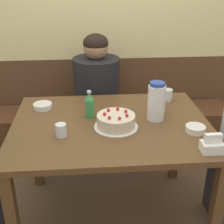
# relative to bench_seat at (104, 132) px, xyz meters

# --- Properties ---
(ground_plane) EXTENTS (12.00, 12.00, 0.00)m
(ground_plane) POSITION_rel_bench_seat_xyz_m (0.00, -0.83, -0.22)
(ground_plane) COLOR brown
(back_wall) EXTENTS (4.80, 0.04, 2.50)m
(back_wall) POSITION_rel_bench_seat_xyz_m (0.00, 0.22, 1.03)
(back_wall) COLOR brown
(back_wall) RESTS_ON ground_plane
(bench_seat) EXTENTS (2.28, 0.38, 0.44)m
(bench_seat) POSITION_rel_bench_seat_xyz_m (0.00, 0.00, 0.00)
(bench_seat) COLOR #56331E
(bench_seat) RESTS_ON ground_plane
(dining_table) EXTENTS (1.21, 0.93, 0.74)m
(dining_table) POSITION_rel_bench_seat_xyz_m (0.00, -0.83, 0.42)
(dining_table) COLOR brown
(dining_table) RESTS_ON ground_plane
(birthday_cake) EXTENTS (0.26, 0.26, 0.10)m
(birthday_cake) POSITION_rel_bench_seat_xyz_m (0.02, -0.89, 0.56)
(birthday_cake) COLOR white
(birthday_cake) RESTS_ON dining_table
(water_pitcher) EXTENTS (0.11, 0.11, 0.24)m
(water_pitcher) POSITION_rel_bench_seat_xyz_m (0.28, -0.80, 0.64)
(water_pitcher) COLOR white
(water_pitcher) RESTS_ON dining_table
(soju_bottle) EXTENTS (0.06, 0.06, 0.18)m
(soju_bottle) POSITION_rel_bench_seat_xyz_m (-0.13, -0.73, 0.60)
(soju_bottle) COLOR #388E4C
(soju_bottle) RESTS_ON dining_table
(napkin_holder) EXTENTS (0.11, 0.08, 0.11)m
(napkin_holder) POSITION_rel_bench_seat_xyz_m (0.49, -1.20, 0.56)
(napkin_holder) COLOR white
(napkin_holder) RESTS_ON dining_table
(bowl_soup_white) EXTENTS (0.13, 0.13, 0.04)m
(bowl_soup_white) POSITION_rel_bench_seat_xyz_m (-0.44, -0.58, 0.54)
(bowl_soup_white) COLOR white
(bowl_soup_white) RESTS_ON dining_table
(bowl_rice_small) EXTENTS (0.11, 0.11, 0.04)m
(bowl_rice_small) POSITION_rel_bench_seat_xyz_m (0.48, -0.98, 0.54)
(bowl_rice_small) COLOR white
(bowl_rice_small) RESTS_ON dining_table
(glass_water_tall) EXTENTS (0.06, 0.06, 0.09)m
(glass_water_tall) POSITION_rel_bench_seat_xyz_m (0.34, -0.69, 0.56)
(glass_water_tall) COLOR silver
(glass_water_tall) RESTS_ON dining_table
(glass_tumbler_short) EXTENTS (0.07, 0.07, 0.08)m
(glass_tumbler_short) POSITION_rel_bench_seat_xyz_m (0.43, -0.51, 0.56)
(glass_tumbler_short) COLOR silver
(glass_tumbler_short) RESTS_ON dining_table
(glass_shot_small) EXTENTS (0.06, 0.06, 0.08)m
(glass_shot_small) POSITION_rel_bench_seat_xyz_m (-0.29, -0.97, 0.56)
(glass_shot_small) COLOR silver
(glass_shot_small) RESTS_ON dining_table
(person_pale_blue_shirt) EXTENTS (0.38, 0.38, 1.15)m
(person_pale_blue_shirt) POSITION_rel_bench_seat_xyz_m (-0.06, -0.11, 0.35)
(person_pale_blue_shirt) COLOR #33333D
(person_pale_blue_shirt) RESTS_ON ground_plane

